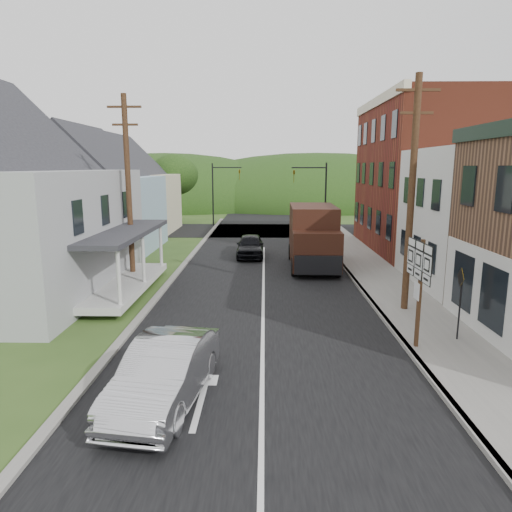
# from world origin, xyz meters

# --- Properties ---
(ground) EXTENTS (120.00, 120.00, 0.00)m
(ground) POSITION_xyz_m (0.00, 0.00, 0.00)
(ground) COLOR #2D4719
(ground) RESTS_ON ground
(road) EXTENTS (9.00, 90.00, 0.02)m
(road) POSITION_xyz_m (0.00, 10.00, 0.00)
(road) COLOR black
(road) RESTS_ON ground
(cross_road) EXTENTS (60.00, 9.00, 0.02)m
(cross_road) POSITION_xyz_m (0.00, 27.00, 0.00)
(cross_road) COLOR black
(cross_road) RESTS_ON ground
(sidewalk_right) EXTENTS (2.80, 55.00, 0.15)m
(sidewalk_right) POSITION_xyz_m (5.90, 8.00, 0.07)
(sidewalk_right) COLOR slate
(sidewalk_right) RESTS_ON ground
(curb_right) EXTENTS (0.20, 55.00, 0.15)m
(curb_right) POSITION_xyz_m (4.55, 8.00, 0.07)
(curb_right) COLOR slate
(curb_right) RESTS_ON ground
(curb_left) EXTENTS (0.30, 55.00, 0.12)m
(curb_left) POSITION_xyz_m (-4.65, 8.00, 0.06)
(curb_left) COLOR slate
(curb_left) RESTS_ON ground
(storefront_white) EXTENTS (8.00, 7.00, 6.50)m
(storefront_white) POSITION_xyz_m (11.30, 7.50, 3.25)
(storefront_white) COLOR silver
(storefront_white) RESTS_ON ground
(storefront_red) EXTENTS (8.00, 12.00, 10.00)m
(storefront_red) POSITION_xyz_m (11.30, 17.00, 5.00)
(storefront_red) COLOR maroon
(storefront_red) RESTS_ON ground
(house_blue) EXTENTS (7.14, 8.16, 7.28)m
(house_blue) POSITION_xyz_m (-11.00, 17.00, 3.69)
(house_blue) COLOR #93B6C9
(house_blue) RESTS_ON ground
(house_cream) EXTENTS (7.14, 8.16, 7.28)m
(house_cream) POSITION_xyz_m (-11.50, 26.00, 3.69)
(house_cream) COLOR beige
(house_cream) RESTS_ON ground
(utility_pole_right) EXTENTS (1.60, 0.26, 9.00)m
(utility_pole_right) POSITION_xyz_m (5.60, 3.50, 4.66)
(utility_pole_right) COLOR #472D19
(utility_pole_right) RESTS_ON ground
(utility_pole_left) EXTENTS (1.60, 0.26, 9.00)m
(utility_pole_left) POSITION_xyz_m (-6.50, 8.00, 4.66)
(utility_pole_left) COLOR #472D19
(utility_pole_left) RESTS_ON ground
(traffic_signal_right) EXTENTS (2.87, 0.20, 6.00)m
(traffic_signal_right) POSITION_xyz_m (4.30, 23.50, 3.76)
(traffic_signal_right) COLOR black
(traffic_signal_right) RESTS_ON ground
(traffic_signal_left) EXTENTS (2.87, 0.20, 6.00)m
(traffic_signal_left) POSITION_xyz_m (-4.30, 30.50, 3.76)
(traffic_signal_left) COLOR black
(traffic_signal_left) RESTS_ON ground
(tree_left_c) EXTENTS (5.80, 5.80, 8.41)m
(tree_left_c) POSITION_xyz_m (-19.00, 20.00, 5.94)
(tree_left_c) COLOR #382616
(tree_left_c) RESTS_ON ground
(tree_left_d) EXTENTS (4.80, 4.80, 6.94)m
(tree_left_d) POSITION_xyz_m (-9.00, 32.00, 4.88)
(tree_left_d) COLOR #382616
(tree_left_d) RESTS_ON ground
(forested_ridge) EXTENTS (90.00, 30.00, 16.00)m
(forested_ridge) POSITION_xyz_m (0.00, 55.00, 0.00)
(forested_ridge) COLOR black
(forested_ridge) RESTS_ON ground
(silver_sedan) EXTENTS (2.24, 4.84, 1.54)m
(silver_sedan) POSITION_xyz_m (-2.34, -3.73, 0.77)
(silver_sedan) COLOR #BCBCC1
(silver_sedan) RESTS_ON ground
(dark_sedan) EXTENTS (1.71, 4.18, 1.42)m
(dark_sedan) POSITION_xyz_m (-0.87, 14.66, 0.71)
(dark_sedan) COLOR black
(dark_sedan) RESTS_ON ground
(delivery_van) EXTENTS (2.70, 6.29, 3.49)m
(delivery_van) POSITION_xyz_m (2.80, 11.59, 1.76)
(delivery_van) COLOR black
(delivery_van) RESTS_ON ground
(route_sign_cluster) EXTENTS (0.19, 1.93, 3.38)m
(route_sign_cluster) POSITION_xyz_m (4.75, -0.41, 2.34)
(route_sign_cluster) COLOR #472D19
(route_sign_cluster) RESTS_ON sidewalk_right
(warning_sign) EXTENTS (0.13, 0.66, 2.40)m
(warning_sign) POSITION_xyz_m (6.31, 0.22, 1.69)
(warning_sign) COLOR black
(warning_sign) RESTS_ON sidewalk_right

